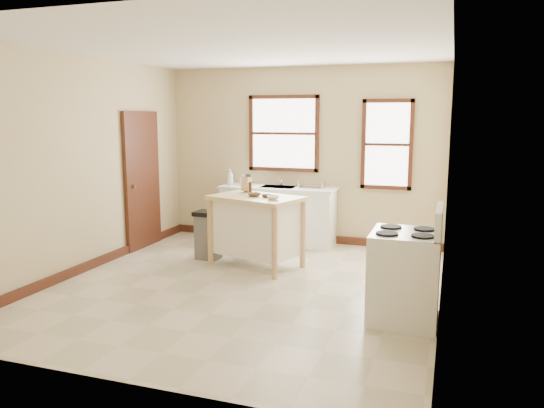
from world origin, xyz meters
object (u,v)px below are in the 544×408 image
Objects in this scene: kitchen_island at (256,231)px; pepper_grinder at (250,187)px; bowl_c at (273,198)px; gas_stove at (405,263)px; soap_bottle_b at (243,180)px; soap_bottle_a at (230,177)px; trash_bin at (208,235)px; bowl_b at (266,196)px; dish_rack at (312,185)px; bowl_a at (254,195)px; knife_block at (246,185)px.

kitchen_island is 7.89× the size of pepper_grinder.
bowl_c is at bearing -43.99° from pepper_grinder.
soap_bottle_b is at bearing 136.39° from gas_stove.
pepper_grinder is 2.82m from gas_stove.
kitchen_island is 7.33× the size of bowl_c.
kitchen_island is (0.95, -1.33, -0.57)m from soap_bottle_a.
bowl_b is at bearing -7.64° from trash_bin.
kitchen_island is 0.81m from trash_bin.
soap_bottle_b reaches higher than bowl_c.
dish_rack is 2.40× the size of bowl_c.
bowl_a is at bearing -59.36° from soap_bottle_a.
dish_rack is 0.33× the size of gas_stove.
trash_bin is (-0.51, -0.20, -0.72)m from knife_block.
bowl_b is (0.89, -1.38, -0.02)m from soap_bottle_b.
dish_rack is at bearing 71.83° from bowl_a.
pepper_grinder is 0.70m from bowl_c.
trash_bin is (-0.06, -1.21, -0.66)m from soap_bottle_b.
trash_bin is at bearing -151.20° from dish_rack.
soap_bottle_a is 0.67× the size of dish_rack.
soap_bottle_a reaches higher than knife_block.
dish_rack is 1.24m from knife_block.
dish_rack is 1.44m from bowl_a.
bowl_a is at bearing -43.66° from soap_bottle_b.
kitchen_island is 1.01× the size of gas_stove.
bowl_a is (-0.45, -1.37, 0.02)m from dish_rack.
bowl_c is at bearing -15.52° from kitchen_island.
kitchen_island is at bearing 147.47° from bowl_c.
bowl_b is (0.35, -0.33, -0.06)m from pepper_grinder.
trash_bin is at bearing 169.10° from bowl_a.
pepper_grinder is 0.86× the size of bowl_a.
kitchen_island is 0.51m from bowl_a.
soap_bottle_a is 1.64m from bowl_a.
bowl_c is (0.15, -0.16, 0.01)m from bowl_b.
bowl_a is (0.71, -1.36, -0.02)m from soap_bottle_b.
soap_bottle_b reaches higher than trash_bin.
bowl_c reaches higher than kitchen_island.
knife_block is 2.91m from gas_stove.
dish_rack is 0.56× the size of trash_bin.
dish_rack is at bearing 121.55° from gas_stove.
pepper_grinder is at bearing -15.70° from knife_block.
bowl_c is at bearing -14.06° from trash_bin.
dish_rack is 3.17m from gas_stove.
kitchen_island is at bearing -58.50° from soap_bottle_a.
bowl_c is 0.14× the size of gas_stove.
dish_rack is at bearing -2.99° from soap_bottle_a.
knife_block is 0.29× the size of trash_bin.
bowl_a is (0.93, -1.34, -0.06)m from soap_bottle_a.
soap_bottle_b is 0.15× the size of kitchen_island.
pepper_grinder is at bearing 137.19° from bowl_b.
soap_bottle_a reaches higher than kitchen_island.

